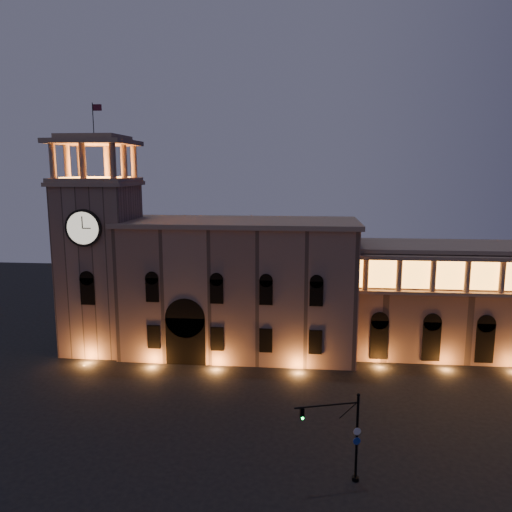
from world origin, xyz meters
TOP-DOWN VIEW (x-y plane):
  - ground at (0.00, 0.00)m, footprint 160.00×160.00m
  - government_building at (-2.08, 21.93)m, footprint 30.80×12.80m
  - clock_tower at (-20.50, 20.98)m, footprint 9.80×9.80m
  - colonnade_wing at (32.00, 23.92)m, footprint 40.60×11.50m
  - traffic_light at (9.88, -6.20)m, footprint 5.13×1.76m

SIDE VIEW (x-z plane):
  - ground at x=0.00m, z-range 0.00..0.00m
  - traffic_light at x=9.88m, z-range 0.18..7.47m
  - colonnade_wing at x=32.00m, z-range 0.08..14.58m
  - government_building at x=-2.08m, z-range -0.03..17.57m
  - clock_tower at x=-20.50m, z-range -3.70..28.70m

